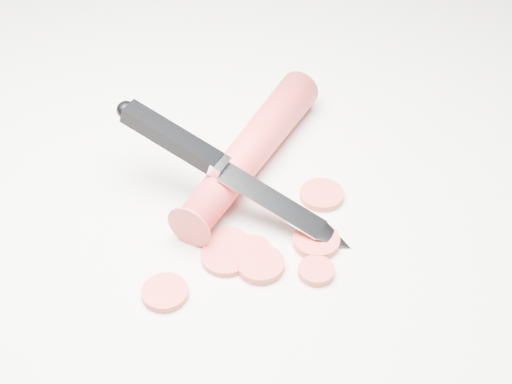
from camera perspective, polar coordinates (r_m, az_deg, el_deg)
name	(u,v)px	position (r m, az deg, el deg)	size (l,w,h in m)	color
ground	(217,200)	(0.62, -3.16, -0.66)	(2.40, 2.40, 0.00)	silver
carrot	(251,150)	(0.64, -0.42, 3.37)	(0.03, 0.03, 0.22)	red
carrot_slice_0	(165,292)	(0.55, -7.28, -7.98)	(0.04, 0.04, 0.01)	red
carrot_slice_1	(228,244)	(0.58, -2.22, -4.14)	(0.03, 0.03, 0.01)	red
carrot_slice_2	(261,265)	(0.56, 0.36, -5.83)	(0.04, 0.04, 0.01)	red
carrot_slice_3	(251,252)	(0.57, -0.42, -4.79)	(0.03, 0.03, 0.01)	red
carrot_slice_4	(322,195)	(0.62, 5.29, -0.23)	(0.04, 0.04, 0.01)	red
carrot_slice_5	(226,257)	(0.57, -2.41, -5.19)	(0.04, 0.04, 0.01)	red
carrot_slice_6	(316,271)	(0.56, 4.84, -6.32)	(0.03, 0.03, 0.01)	red
carrot_slice_7	(316,241)	(0.58, 4.84, -3.92)	(0.04, 0.04, 0.01)	red
kitchen_knife	(233,171)	(0.58, -1.89, 1.66)	(0.15, 0.19, 0.08)	silver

